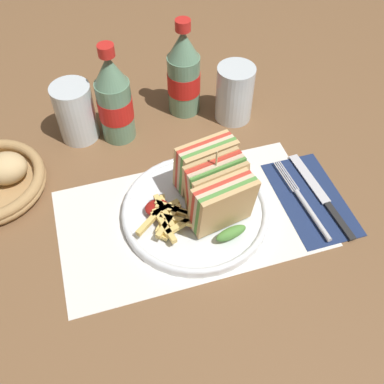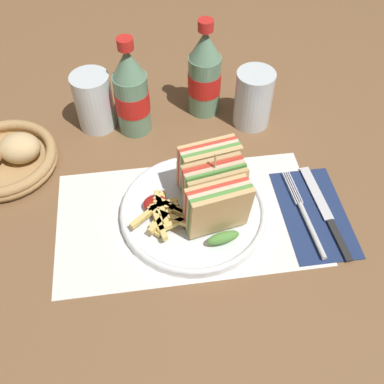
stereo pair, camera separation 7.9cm
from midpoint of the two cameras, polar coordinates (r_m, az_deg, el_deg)
ground_plane at (r=0.80m, az=-2.87°, el=-3.98°), size 4.00×4.00×0.00m
placemat at (r=0.80m, az=-2.76°, el=-3.41°), size 0.46×0.26×0.00m
plate_main at (r=0.80m, az=-2.40°, el=-2.59°), size 0.26×0.26×0.02m
club_sandwich at (r=0.76m, az=-0.07°, el=0.57°), size 0.11×0.18×0.14m
fries_pile at (r=0.77m, az=-6.00°, el=-3.48°), size 0.11×0.11×0.02m
ketchup_blob at (r=0.79m, az=-7.35°, el=-2.16°), size 0.04×0.04×0.01m
napkin at (r=0.85m, az=12.28°, el=-0.93°), size 0.11×0.21×0.00m
fork at (r=0.82m, az=11.74°, el=-1.93°), size 0.02×0.20×0.01m
knife at (r=0.85m, az=13.62°, el=-0.59°), size 0.03×0.21×0.00m
coke_bottle_near at (r=0.91m, az=-12.35°, el=11.20°), size 0.07×0.07×0.21m
coke_bottle_far at (r=0.95m, az=-3.50°, el=14.58°), size 0.07×0.07×0.21m
glass_near at (r=0.96m, az=3.00°, el=11.91°), size 0.08×0.08×0.12m
glass_far at (r=0.95m, az=-16.86°, el=9.17°), size 0.08×0.08×0.12m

